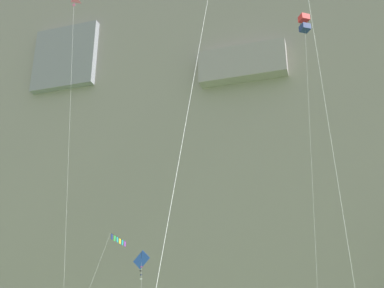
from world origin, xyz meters
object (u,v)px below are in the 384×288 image
Objects in this scene: kite_delta_mid_right at (70,31)px; kite_diamond_high_left at (141,263)px; kite_box_high_center at (304,25)px; kite_banner_upper_mid at (117,244)px.

kite_delta_mid_right is 2.99× the size of kite_diamond_high_left.
kite_box_high_center is 2.15× the size of kite_banner_upper_mid.
kite_banner_upper_mid is at bearing 94.58° from kite_delta_mid_right.
kite_delta_mid_right is 2.63× the size of kite_banner_upper_mid.
kite_delta_mid_right reaches higher than kite_banner_upper_mid.
kite_delta_mid_right is 20.13m from kite_banner_upper_mid.
kite_diamond_high_left is at bearing 84.29° from kite_delta_mid_right.
kite_diamond_high_left is 0.88× the size of kite_banner_upper_mid.
kite_box_high_center is at bearing -32.43° from kite_banner_upper_mid.
kite_box_high_center reaches higher than kite_banner_upper_mid.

